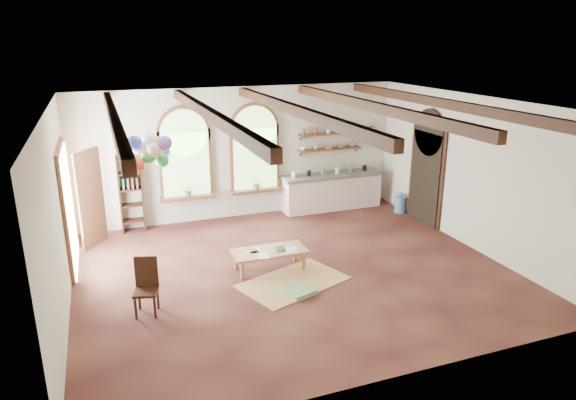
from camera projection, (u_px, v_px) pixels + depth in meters
name	position (u px, v px, depth m)	size (l,w,h in m)	color
floor	(293.00, 271.00, 9.90)	(8.00, 8.00, 0.00)	brown
ceiling_beams	(294.00, 110.00, 8.96)	(6.20, 6.80, 0.18)	#331B10
window_left	(185.00, 157.00, 12.00)	(1.30, 0.28, 2.20)	brown
window_right	(255.00, 152.00, 12.56)	(1.30, 0.28, 2.20)	brown
left_doorway	(68.00, 209.00, 9.85)	(0.10, 1.90, 2.50)	brown
right_doorway	(425.00, 178.00, 12.22)	(0.10, 1.30, 2.40)	black
kitchen_counter	(332.00, 191.00, 13.38)	(2.68, 0.62, 0.94)	#F6D1D0
wall_shelf_lower	(330.00, 149.00, 13.21)	(1.70, 0.24, 0.04)	brown
wall_shelf_upper	(330.00, 134.00, 13.09)	(1.70, 0.24, 0.04)	brown
wall_clock	(372.00, 132.00, 13.58)	(0.32, 0.32, 0.04)	black
bookshelf	(131.00, 194.00, 11.70)	(0.53, 0.32, 1.80)	#331B10
coffee_table	(270.00, 252.00, 9.86)	(1.42, 0.67, 0.40)	#AF8450
side_chair	(147.00, 298.00, 8.32)	(0.46, 0.46, 0.94)	#331B10
floor_mat	(293.00, 282.00, 9.43)	(1.89, 1.17, 0.02)	tan
floor_cushion	(298.00, 291.00, 9.02)	(0.47, 0.47, 0.08)	#799F6D
water_jug_a	(359.00, 196.00, 13.71)	(0.29, 0.29, 0.56)	#5587B7
water_jug_b	(400.00, 204.00, 13.15)	(0.28, 0.28, 0.54)	#5587B7
balloon_cluster	(150.00, 151.00, 9.27)	(0.80, 0.87, 1.16)	silver
table_book	(247.00, 251.00, 9.80)	(0.16, 0.24, 0.02)	olive
tablet	(280.00, 249.00, 9.89)	(0.17, 0.24, 0.01)	black
potted_plant_left	(188.00, 190.00, 12.14)	(0.27, 0.23, 0.30)	#598C4C
potted_plant_right	(257.00, 183.00, 12.71)	(0.27, 0.23, 0.30)	#598C4C
shelf_cup_a	(303.00, 149.00, 12.94)	(0.12, 0.10, 0.10)	white
shelf_cup_b	(316.00, 148.00, 13.06)	(0.10, 0.10, 0.09)	beige
shelf_bowl_a	(328.00, 148.00, 13.18)	(0.22, 0.22, 0.05)	beige
shelf_bowl_b	(340.00, 146.00, 13.30)	(0.20, 0.20, 0.06)	#8C664C
shelf_vase	(353.00, 143.00, 13.39)	(0.18, 0.18, 0.19)	slate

